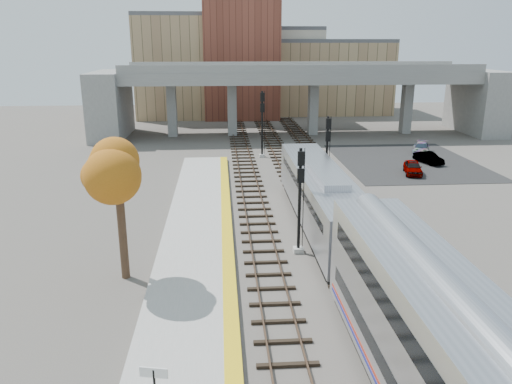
{
  "coord_description": "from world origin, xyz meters",
  "views": [
    {
      "loc": [
        -5.66,
        -22.31,
        12.23
      ],
      "look_at": [
        -3.33,
        9.76,
        2.5
      ],
      "focal_mm": 35.0,
      "sensor_mm": 36.0,
      "label": 1
    }
  ],
  "objects_px": {
    "car_b": "(429,158)",
    "car_a": "(413,167)",
    "locomotive": "(321,196)",
    "signal_mast_near": "(300,205)",
    "car_c": "(421,148)",
    "signal_mast_far": "(262,125)",
    "signal_mast_mid": "(327,158)",
    "tree": "(118,175)"
  },
  "relations": [
    {
      "from": "signal_mast_far",
      "to": "car_c",
      "type": "distance_m",
      "value": 18.36
    },
    {
      "from": "car_b",
      "to": "car_c",
      "type": "height_order",
      "value": "car_c"
    },
    {
      "from": "signal_mast_near",
      "to": "car_c",
      "type": "relative_size",
      "value": 1.52
    },
    {
      "from": "car_a",
      "to": "signal_mast_mid",
      "type": "bearing_deg",
      "value": -135.52
    },
    {
      "from": "car_a",
      "to": "car_c",
      "type": "relative_size",
      "value": 0.9
    },
    {
      "from": "locomotive",
      "to": "car_b",
      "type": "relative_size",
      "value": 5.33
    },
    {
      "from": "signal_mast_near",
      "to": "signal_mast_mid",
      "type": "height_order",
      "value": "signal_mast_mid"
    },
    {
      "from": "locomotive",
      "to": "signal_mast_far",
      "type": "xyz_separation_m",
      "value": [
        -2.1,
        21.91,
        1.31
      ]
    },
    {
      "from": "car_b",
      "to": "signal_mast_near",
      "type": "bearing_deg",
      "value": -146.25
    },
    {
      "from": "signal_mast_near",
      "to": "car_a",
      "type": "bearing_deg",
      "value": 51.93
    },
    {
      "from": "car_a",
      "to": "car_c",
      "type": "distance_m",
      "value": 9.91
    },
    {
      "from": "signal_mast_near",
      "to": "signal_mast_mid",
      "type": "distance_m",
      "value": 12.52
    },
    {
      "from": "tree",
      "to": "car_c",
      "type": "distance_m",
      "value": 40.58
    },
    {
      "from": "signal_mast_near",
      "to": "car_b",
      "type": "relative_size",
      "value": 1.79
    },
    {
      "from": "signal_mast_near",
      "to": "signal_mast_mid",
      "type": "relative_size",
      "value": 0.99
    },
    {
      "from": "signal_mast_mid",
      "to": "car_b",
      "type": "relative_size",
      "value": 1.81
    },
    {
      "from": "car_b",
      "to": "car_a",
      "type": "bearing_deg",
      "value": -146.6
    },
    {
      "from": "signal_mast_near",
      "to": "car_a",
      "type": "xyz_separation_m",
      "value": [
        13.74,
        17.54,
        -2.37
      ]
    },
    {
      "from": "signal_mast_near",
      "to": "car_c",
      "type": "height_order",
      "value": "signal_mast_near"
    },
    {
      "from": "signal_mast_near",
      "to": "car_c",
      "type": "distance_m",
      "value": 32.13
    },
    {
      "from": "signal_mast_far",
      "to": "car_c",
      "type": "relative_size",
      "value": 1.7
    },
    {
      "from": "locomotive",
      "to": "car_c",
      "type": "relative_size",
      "value": 4.52
    },
    {
      "from": "locomotive",
      "to": "tree",
      "type": "xyz_separation_m",
      "value": [
        -11.91,
        -6.71,
        3.46
      ]
    },
    {
      "from": "signal_mast_mid",
      "to": "signal_mast_far",
      "type": "height_order",
      "value": "signal_mast_far"
    },
    {
      "from": "signal_mast_mid",
      "to": "car_c",
      "type": "relative_size",
      "value": 1.54
    },
    {
      "from": "signal_mast_mid",
      "to": "tree",
      "type": "distance_m",
      "value": 20.2
    },
    {
      "from": "locomotive",
      "to": "signal_mast_near",
      "type": "distance_m",
      "value": 4.71
    },
    {
      "from": "signal_mast_mid",
      "to": "locomotive",
      "type": "bearing_deg",
      "value": -104.57
    },
    {
      "from": "locomotive",
      "to": "car_b",
      "type": "distance_m",
      "value": 23.03
    },
    {
      "from": "locomotive",
      "to": "car_b",
      "type": "xyz_separation_m",
      "value": [
        14.89,
        17.49,
        -1.65
      ]
    },
    {
      "from": "signal_mast_near",
      "to": "car_b",
      "type": "distance_m",
      "value": 27.61
    },
    {
      "from": "signal_mast_far",
      "to": "car_a",
      "type": "bearing_deg",
      "value": -31.76
    },
    {
      "from": "locomotive",
      "to": "signal_mast_mid",
      "type": "bearing_deg",
      "value": 75.43
    },
    {
      "from": "signal_mast_near",
      "to": "signal_mast_far",
      "type": "distance_m",
      "value": 26.06
    },
    {
      "from": "signal_mast_near",
      "to": "tree",
      "type": "relative_size",
      "value": 0.83
    },
    {
      "from": "signal_mast_far",
      "to": "car_b",
      "type": "bearing_deg",
      "value": -14.58
    },
    {
      "from": "car_b",
      "to": "locomotive",
      "type": "bearing_deg",
      "value": -148.51
    },
    {
      "from": "car_a",
      "to": "signal_mast_near",
      "type": "bearing_deg",
      "value": -114.25
    },
    {
      "from": "car_b",
      "to": "signal_mast_mid",
      "type": "bearing_deg",
      "value": -160.86
    },
    {
      "from": "signal_mast_mid",
      "to": "tree",
      "type": "xyz_separation_m",
      "value": [
        -13.91,
        -14.41,
        2.63
      ]
    },
    {
      "from": "locomotive",
      "to": "tree",
      "type": "relative_size",
      "value": 2.46
    },
    {
      "from": "signal_mast_near",
      "to": "signal_mast_mid",
      "type": "xyz_separation_m",
      "value": [
        4.1,
        11.83,
        0.05
      ]
    }
  ]
}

